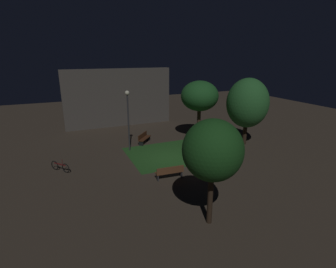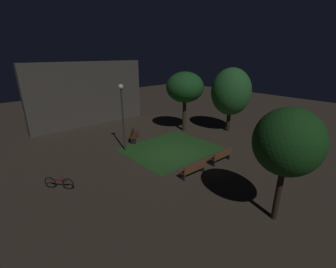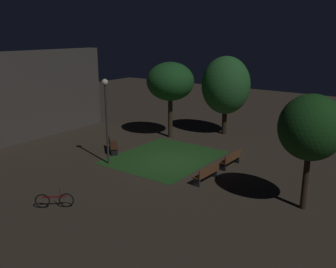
# 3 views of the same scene
# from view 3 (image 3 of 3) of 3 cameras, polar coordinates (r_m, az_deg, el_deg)

# --- Properties ---
(ground_plane) EXTENTS (60.00, 60.00, 0.00)m
(ground_plane) POSITION_cam_3_polar(r_m,az_deg,el_deg) (21.80, 0.60, -4.40)
(ground_plane) COLOR #3D3328
(grass_lawn) EXTENTS (6.63, 5.53, 0.01)m
(grass_lawn) POSITION_cam_3_polar(r_m,az_deg,el_deg) (22.62, -0.47, -3.63)
(grass_lawn) COLOR #23511E
(grass_lawn) RESTS_ON ground
(bench_corner) EXTENTS (1.83, 0.59, 0.88)m
(bench_corner) POSITION_cam_3_polar(r_m,az_deg,el_deg) (18.97, 6.08, -6.06)
(bench_corner) COLOR brown
(bench_corner) RESTS_ON ground
(bench_path_side) EXTENTS (1.82, 0.54, 0.88)m
(bench_path_side) POSITION_cam_3_polar(r_m,az_deg,el_deg) (21.23, 9.74, -3.82)
(bench_path_side) COLOR brown
(bench_path_side) RESTS_ON ground
(bench_front_left) EXTENTS (1.56, 1.66, 0.88)m
(bench_front_left) POSITION_cam_3_polar(r_m,az_deg,el_deg) (23.75, -8.67, -1.66)
(bench_front_left) COLOR #422314
(bench_front_left) RESTS_ON ground
(tree_right_canopy) EXTENTS (3.37, 3.37, 5.44)m
(tree_right_canopy) POSITION_cam_3_polar(r_m,az_deg,el_deg) (26.12, 0.36, 8.12)
(tree_right_canopy) COLOR #38281C
(tree_right_canopy) RESTS_ON ground
(tree_tall_center) EXTENTS (2.69, 2.69, 5.05)m
(tree_tall_center) POSITION_cam_3_polar(r_m,az_deg,el_deg) (16.20, 21.34, 0.88)
(tree_tall_center) COLOR #2D2116
(tree_tall_center) RESTS_ON ground
(tree_lawn_side) EXTENTS (3.54, 3.54, 5.80)m
(tree_lawn_side) POSITION_cam_3_polar(r_m,az_deg,el_deg) (27.35, 8.97, 7.47)
(tree_lawn_side) COLOR #2D2116
(tree_lawn_side) RESTS_ON ground
(lamp_post_plaza_east) EXTENTS (0.36, 0.36, 4.95)m
(lamp_post_plaza_east) POSITION_cam_3_polar(r_m,az_deg,el_deg) (20.98, -9.61, 4.03)
(lamp_post_plaza_east) COLOR #333338
(lamp_post_plaza_east) RESTS_ON ground
(bicycle) EXTENTS (1.14, 1.33, 0.93)m
(bicycle) POSITION_cam_3_polar(r_m,az_deg,el_deg) (17.05, -17.24, -9.82)
(bicycle) COLOR black
(bicycle) RESTS_ON ground
(building_wall_backdrop) EXTENTS (11.64, 0.80, 6.20)m
(building_wall_backdrop) POSITION_cam_3_polar(r_m,az_deg,el_deg) (28.04, -19.89, 5.75)
(building_wall_backdrop) COLOR #4C4742
(building_wall_backdrop) RESTS_ON ground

